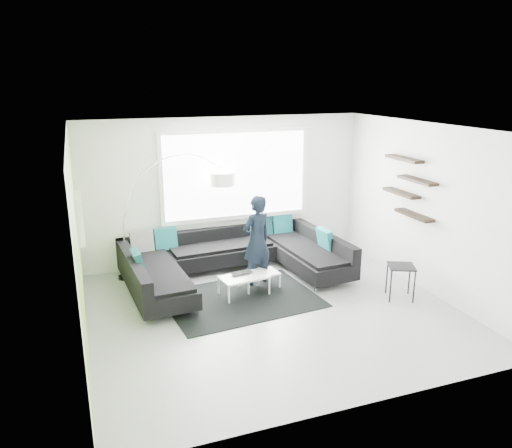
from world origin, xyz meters
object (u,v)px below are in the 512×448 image
(coffee_table, at_px, (252,282))
(person, at_px, (257,240))
(laptop, at_px, (243,274))
(side_table, at_px, (400,282))
(sectional_sofa, at_px, (235,261))
(arc_lamp, at_px, (123,220))

(coffee_table, bearing_deg, person, 49.46)
(coffee_table, distance_m, laptop, 0.25)
(coffee_table, height_order, side_table, side_table)
(side_table, bearing_deg, laptop, 156.14)
(side_table, bearing_deg, coffee_table, 153.89)
(side_table, relative_size, laptop, 1.36)
(sectional_sofa, xyz_separation_m, side_table, (2.31, -1.64, -0.07))
(person, bearing_deg, coffee_table, 38.99)
(sectional_sofa, height_order, person, person)
(person, xyz_separation_m, laptop, (-0.36, -0.34, -0.45))
(laptop, bearing_deg, side_table, -35.05)
(arc_lamp, height_order, laptop, arc_lamp)
(person, bearing_deg, sectional_sofa, -58.75)
(sectional_sofa, xyz_separation_m, person, (0.31, -0.26, 0.44))
(arc_lamp, bearing_deg, sectional_sofa, -16.18)
(arc_lamp, distance_m, laptop, 2.33)
(coffee_table, bearing_deg, laptop, -176.80)
(side_table, height_order, laptop, side_table)
(side_table, bearing_deg, arc_lamp, 150.37)
(coffee_table, relative_size, arc_lamp, 0.46)
(sectional_sofa, bearing_deg, person, -44.26)
(sectional_sofa, bearing_deg, laptop, -98.16)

